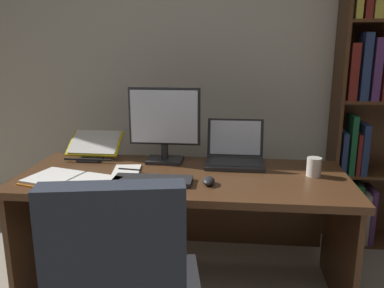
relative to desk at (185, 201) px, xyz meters
The scene contains 12 objects.
wall_back 1.25m from the desk, 80.13° to the left, with size 5.65×0.12×2.81m, color beige.
desk is the anchor object (origin of this frame).
bookshelf 1.55m from the desk, 26.97° to the left, with size 0.85×0.29×2.12m.
monitor 0.47m from the desk, 130.62° to the left, with size 0.44×0.16×0.46m.
laptop 0.42m from the desk, 30.93° to the left, with size 0.35×0.30×0.26m.
keyboard 0.33m from the desk, 122.92° to the right, with size 0.42×0.15×0.02m, color #232326.
computer_mouse 0.34m from the desk, 55.22° to the right, with size 0.06×0.10×0.04m, color #232326.
reading_stand_with_book 0.71m from the desk, 159.59° to the left, with size 0.34×0.27×0.15m.
open_binder 0.66m from the desk, 154.40° to the right, with size 0.55×0.40×0.02m.
notepad 0.39m from the desk, behind, with size 0.15×0.21×0.01m, color white.
pen 0.38m from the desk, behind, with size 0.01×0.01×0.14m, color black.
coffee_mug 0.77m from the desk, ahead, with size 0.08×0.08×0.11m, color silver.
Camera 1 is at (0.12, -0.67, 1.44)m, focal length 37.33 mm.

